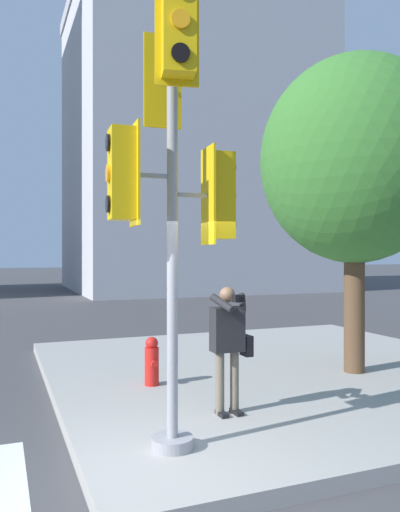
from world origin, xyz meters
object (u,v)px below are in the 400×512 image
at_px(traffic_signal_pole, 171,153).
at_px(street_tree, 354,161).
at_px(fire_hydrant, 152,361).
at_px(person_photographer, 229,339).

xyz_separation_m(traffic_signal_pole, street_tree, (3.94, 2.01, 0.54)).
height_order(street_tree, fire_hydrant, street_tree).
relative_size(traffic_signal_pole, person_photographer, 3.03).
bearing_deg(fire_hydrant, person_photographer, -73.03).
bearing_deg(fire_hydrant, street_tree, -7.52).
relative_size(street_tree, fire_hydrant, 7.26).
bearing_deg(person_photographer, traffic_signal_pole, -142.32).
distance_m(person_photographer, fire_hydrant, 1.83).
distance_m(traffic_signal_pole, person_photographer, 2.45).
xyz_separation_m(person_photographer, street_tree, (2.91, 1.21, 2.62)).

